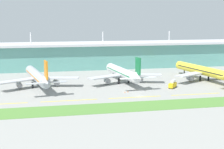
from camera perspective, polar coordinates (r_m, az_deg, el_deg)
The scene contains 12 objects.
ground_plane at distance 183.78m, azimuth 4.49°, elevation -3.53°, with size 600.00×600.00×0.00m, color gray.
terminal_building at distance 284.88m, azimuth -1.70°, elevation 3.23°, with size 288.00×34.00×29.64m.
airliner_near_middle at distance 209.72m, azimuth -12.11°, elevation -0.31°, with size 48.14×63.18×18.90m.
airliner_center at distance 218.02m, azimuth 1.80°, elevation 0.26°, with size 48.56×59.04×18.90m.
airliner_far_middle at distance 234.69m, azimuth 14.73°, elevation 0.60°, with size 48.24×65.92×18.90m.
taxiway_stripe_mid_west at distance 174.59m, azimuth -7.02°, elevation -4.26°, with size 28.00×0.70×0.04m, color yellow.
taxiway_stripe_centre at distance 180.74m, azimuth 3.80°, elevation -3.74°, with size 28.00×0.70×0.04m, color yellow.
taxiway_stripe_mid_east at distance 192.77m, azimuth 13.57°, elevation -3.16°, with size 28.00×0.70×0.04m, color yellow.
grass_verge at distance 164.87m, azimuth 6.55°, elevation -5.06°, with size 300.00×18.00×0.10m, color #518438.
fuel_truck at distance 206.55m, azimuth 9.92°, elevation -1.57°, with size 6.77×7.07×4.95m.
safety_cone_left_wingtip at distance 192.81m, azimuth 2.62°, elevation -2.80°, with size 0.56×0.56×0.70m, color orange.
safety_cone_nose_front at distance 191.23m, azimuth 2.13°, elevation -2.90°, with size 0.56×0.56×0.70m, color orange.
Camera 1 is at (-52.13, -171.41, 40.91)m, focal length 55.84 mm.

